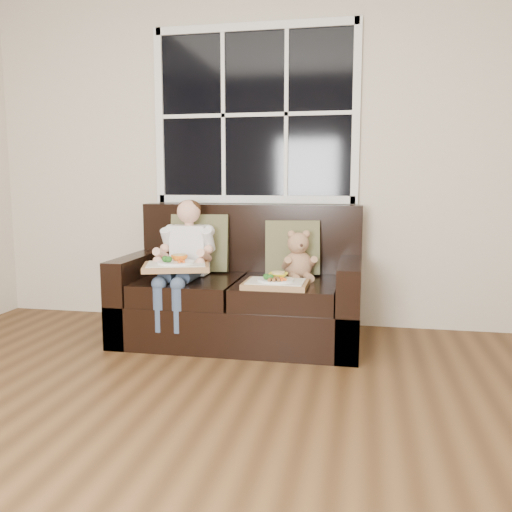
% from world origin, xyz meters
% --- Properties ---
extents(ground, '(5.00, 5.00, 0.00)m').
position_xyz_m(ground, '(0.00, 0.00, 0.00)').
color(ground, brown).
rests_on(ground, ground).
extents(room_walls, '(4.52, 5.02, 2.71)m').
position_xyz_m(room_walls, '(0.00, 0.00, 1.59)').
color(room_walls, beige).
rests_on(room_walls, ground).
extents(window_back, '(1.62, 0.04, 1.37)m').
position_xyz_m(window_back, '(-0.06, 2.48, 1.65)').
color(window_back, black).
rests_on(window_back, room_walls).
extents(loveseat, '(1.70, 0.92, 0.96)m').
position_xyz_m(loveseat, '(-0.06, 2.02, 0.31)').
color(loveseat, black).
rests_on(loveseat, ground).
extents(pillow_left, '(0.46, 0.25, 0.45)m').
position_xyz_m(pillow_left, '(-0.42, 2.17, 0.67)').
color(pillow_left, brown).
rests_on(pillow_left, loveseat).
extents(pillow_right, '(0.42, 0.25, 0.41)m').
position_xyz_m(pillow_right, '(0.29, 2.17, 0.65)').
color(pillow_right, brown).
rests_on(pillow_right, loveseat).
extents(child, '(0.38, 0.59, 0.85)m').
position_xyz_m(child, '(-0.45, 1.90, 0.64)').
color(child, white).
rests_on(child, loveseat).
extents(teddy_bear, '(0.25, 0.30, 0.36)m').
position_xyz_m(teddy_bear, '(0.35, 2.01, 0.59)').
color(teddy_bear, tan).
rests_on(teddy_bear, loveseat).
extents(tray_left, '(0.52, 0.45, 0.10)m').
position_xyz_m(tray_left, '(-0.44, 1.68, 0.58)').
color(tray_left, '#A37E49').
rests_on(tray_left, child).
extents(tray_right, '(0.42, 0.32, 0.10)m').
position_xyz_m(tray_right, '(0.24, 1.69, 0.48)').
color(tray_right, '#A37E49').
rests_on(tray_right, loveseat).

